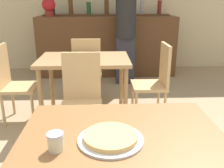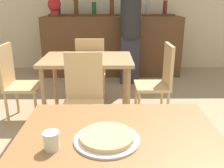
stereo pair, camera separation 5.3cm
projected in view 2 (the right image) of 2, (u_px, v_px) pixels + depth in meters
name	position (u px, v px, depth m)	size (l,w,h in m)	color
wall_back	(112.00, 0.00, 5.05)	(8.00, 0.05, 2.80)	beige
dining_table_near	(119.00, 148.00, 1.34)	(1.09, 0.83, 0.73)	brown
dining_table_far	(87.00, 66.00, 2.92)	(1.04, 0.73, 0.77)	#A87F51
bar_counter	(112.00, 46.00, 4.84)	(2.60, 0.56, 1.12)	brown
bar_back_shelf	(111.00, 12.00, 4.77)	(2.39, 0.24, 0.34)	brown
chair_far_side_front	(83.00, 94.00, 2.47)	(0.40, 0.40, 0.93)	tan
chair_far_side_back	(91.00, 67.00, 3.47)	(0.40, 0.40, 0.93)	tan
chair_far_side_left	(16.00, 79.00, 2.97)	(0.40, 0.40, 0.93)	tan
chair_far_side_right	(159.00, 78.00, 2.98)	(0.40, 0.40, 0.93)	tan
pizza_tray	(107.00, 138.00, 1.26)	(0.34, 0.34, 0.04)	silver
cheese_shaker	(51.00, 141.00, 1.18)	(0.08, 0.08, 0.09)	beige
person_standing	(130.00, 31.00, 4.18)	(0.34, 0.34, 1.69)	#2D2D38
potted_plant	(54.00, 6.00, 4.54)	(0.24, 0.24, 0.33)	maroon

